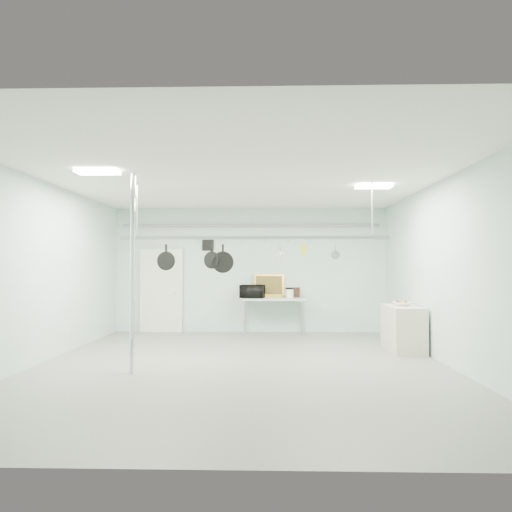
{
  "coord_description": "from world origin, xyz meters",
  "views": [
    {
      "loc": [
        0.45,
        -7.79,
        1.68
      ],
      "look_at": [
        0.22,
        1.0,
        1.89
      ],
      "focal_mm": 32.0,
      "sensor_mm": 36.0,
      "label": 1
    }
  ],
  "objects_px": {
    "side_cabinet": "(403,328)",
    "skillet_right": "(223,259)",
    "pot_rack": "(254,236)",
    "skillet_left": "(166,257)",
    "microwave": "(252,291)",
    "prep_table": "(274,301)",
    "fruit_bowl": "(402,304)",
    "coffee_canister": "(290,294)",
    "chrome_pole": "(133,272)",
    "skillet_mid": "(212,256)"
  },
  "relations": [
    {
      "from": "fruit_bowl",
      "to": "skillet_right",
      "type": "bearing_deg",
      "value": -162.71
    },
    {
      "from": "microwave",
      "to": "skillet_left",
      "type": "relative_size",
      "value": 1.31
    },
    {
      "from": "coffee_canister",
      "to": "skillet_left",
      "type": "distance_m",
      "value": 4.08
    },
    {
      "from": "coffee_canister",
      "to": "skillet_mid",
      "type": "bearing_deg",
      "value": -115.64
    },
    {
      "from": "pot_rack",
      "to": "fruit_bowl",
      "type": "relative_size",
      "value": 14.21
    },
    {
      "from": "fruit_bowl",
      "to": "prep_table",
      "type": "bearing_deg",
      "value": 138.65
    },
    {
      "from": "side_cabinet",
      "to": "skillet_left",
      "type": "xyz_separation_m",
      "value": [
        -4.52,
        -1.1,
        1.41
      ]
    },
    {
      "from": "side_cabinet",
      "to": "skillet_mid",
      "type": "bearing_deg",
      "value": -163.45
    },
    {
      "from": "chrome_pole",
      "to": "side_cabinet",
      "type": "bearing_deg",
      "value": 22.41
    },
    {
      "from": "side_cabinet",
      "to": "pot_rack",
      "type": "distance_m",
      "value": 3.62
    },
    {
      "from": "chrome_pole",
      "to": "side_cabinet",
      "type": "relative_size",
      "value": 2.67
    },
    {
      "from": "side_cabinet",
      "to": "microwave",
      "type": "xyz_separation_m",
      "value": [
        -3.08,
        2.16,
        0.62
      ]
    },
    {
      "from": "pot_rack",
      "to": "skillet_left",
      "type": "bearing_deg",
      "value": 180.0
    },
    {
      "from": "prep_table",
      "to": "fruit_bowl",
      "type": "distance_m",
      "value": 3.36
    },
    {
      "from": "prep_table",
      "to": "skillet_right",
      "type": "xyz_separation_m",
      "value": [
        -0.95,
        -3.3,
        1.0
      ]
    },
    {
      "from": "prep_table",
      "to": "skillet_mid",
      "type": "bearing_deg",
      "value": -109.23
    },
    {
      "from": "chrome_pole",
      "to": "prep_table",
      "type": "bearing_deg",
      "value": 61.29
    },
    {
      "from": "pot_rack",
      "to": "fruit_bowl",
      "type": "distance_m",
      "value": 3.37
    },
    {
      "from": "chrome_pole",
      "to": "microwave",
      "type": "xyz_separation_m",
      "value": [
        1.77,
        4.16,
        -0.53
      ]
    },
    {
      "from": "pot_rack",
      "to": "microwave",
      "type": "relative_size",
      "value": 8.13
    },
    {
      "from": "chrome_pole",
      "to": "fruit_bowl",
      "type": "relative_size",
      "value": 9.47
    },
    {
      "from": "coffee_canister",
      "to": "fruit_bowl",
      "type": "relative_size",
      "value": 0.66
    },
    {
      "from": "pot_rack",
      "to": "skillet_left",
      "type": "height_order",
      "value": "pot_rack"
    },
    {
      "from": "skillet_right",
      "to": "fruit_bowl",
      "type": "bearing_deg",
      "value": 3.61
    },
    {
      "from": "fruit_bowl",
      "to": "skillet_right",
      "type": "height_order",
      "value": "skillet_right"
    },
    {
      "from": "side_cabinet",
      "to": "skillet_right",
      "type": "distance_m",
      "value": 3.92
    },
    {
      "from": "pot_rack",
      "to": "skillet_mid",
      "type": "bearing_deg",
      "value": 180.0
    },
    {
      "from": "prep_table",
      "to": "microwave",
      "type": "xyz_separation_m",
      "value": [
        -0.53,
        -0.04,
        0.24
      ]
    },
    {
      "from": "pot_rack",
      "to": "microwave",
      "type": "xyz_separation_m",
      "value": [
        -0.13,
        3.26,
        -1.16
      ]
    },
    {
      "from": "chrome_pole",
      "to": "microwave",
      "type": "height_order",
      "value": "chrome_pole"
    },
    {
      "from": "coffee_canister",
      "to": "chrome_pole",
      "type": "bearing_deg",
      "value": -123.19
    },
    {
      "from": "skillet_left",
      "to": "skillet_right",
      "type": "distance_m",
      "value": 1.02
    },
    {
      "from": "fruit_bowl",
      "to": "microwave",
      "type": "bearing_deg",
      "value": 144.43
    },
    {
      "from": "pot_rack",
      "to": "skillet_mid",
      "type": "distance_m",
      "value": 0.83
    },
    {
      "from": "prep_table",
      "to": "skillet_right",
      "type": "relative_size",
      "value": 3.12
    },
    {
      "from": "coffee_canister",
      "to": "skillet_mid",
      "type": "height_order",
      "value": "skillet_mid"
    },
    {
      "from": "chrome_pole",
      "to": "pot_rack",
      "type": "height_order",
      "value": "chrome_pole"
    },
    {
      "from": "microwave",
      "to": "skillet_mid",
      "type": "xyz_separation_m",
      "value": [
        -0.62,
        -3.26,
        0.8
      ]
    },
    {
      "from": "coffee_canister",
      "to": "skillet_left",
      "type": "xyz_separation_m",
      "value": [
        -2.36,
        -3.21,
        0.84
      ]
    },
    {
      "from": "coffee_canister",
      "to": "prep_table",
      "type": "bearing_deg",
      "value": 167.71
    },
    {
      "from": "skillet_mid",
      "to": "skillet_left",
      "type": "bearing_deg",
      "value": -159.2
    },
    {
      "from": "prep_table",
      "to": "microwave",
      "type": "bearing_deg",
      "value": -176.06
    },
    {
      "from": "coffee_canister",
      "to": "skillet_right",
      "type": "height_order",
      "value": "skillet_right"
    },
    {
      "from": "skillet_mid",
      "to": "coffee_canister",
      "type": "bearing_deg",
      "value": 85.17
    },
    {
      "from": "side_cabinet",
      "to": "microwave",
      "type": "bearing_deg",
      "value": 144.91
    },
    {
      "from": "skillet_mid",
      "to": "chrome_pole",
      "type": "bearing_deg",
      "value": -121.12
    },
    {
      "from": "side_cabinet",
      "to": "pot_rack",
      "type": "bearing_deg",
      "value": -159.55
    },
    {
      "from": "fruit_bowl",
      "to": "skillet_right",
      "type": "distance_m",
      "value": 3.74
    },
    {
      "from": "pot_rack",
      "to": "microwave",
      "type": "height_order",
      "value": "pot_rack"
    },
    {
      "from": "fruit_bowl",
      "to": "skillet_mid",
      "type": "xyz_separation_m",
      "value": [
        -3.67,
        -1.08,
        0.93
      ]
    }
  ]
}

